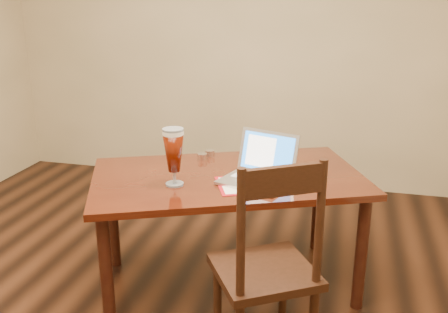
# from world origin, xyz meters

# --- Properties ---
(dining_table) EXTENTS (1.76, 1.42, 1.04)m
(dining_table) POSITION_xyz_m (0.29, 0.66, 0.65)
(dining_table) COLOR #461709
(dining_table) RESTS_ON ground
(dining_chair) EXTENTS (0.61, 0.60, 1.06)m
(dining_chair) POSITION_xyz_m (0.63, 0.07, 0.50)
(dining_chair) COLOR black
(dining_chair) RESTS_ON ground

